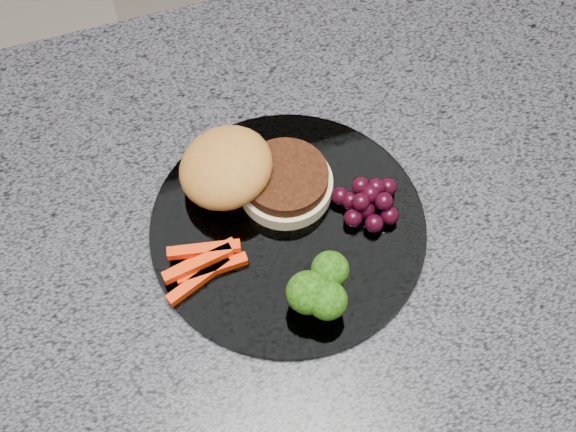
# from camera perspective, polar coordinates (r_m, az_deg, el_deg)

# --- Properties ---
(island_cabinet) EXTENTS (1.20, 0.60, 0.86)m
(island_cabinet) POSITION_cam_1_polar(r_m,az_deg,el_deg) (1.19, -3.95, -12.65)
(island_cabinet) COLOR brown
(island_cabinet) RESTS_ON ground
(countertop) EXTENTS (1.20, 0.60, 0.04)m
(countertop) POSITION_cam_1_polar(r_m,az_deg,el_deg) (0.77, -5.97, -2.94)
(countertop) COLOR #4E4E58
(countertop) RESTS_ON island_cabinet
(plate) EXTENTS (0.26, 0.26, 0.01)m
(plate) POSITION_cam_1_polar(r_m,az_deg,el_deg) (0.75, 0.00, -0.86)
(plate) COLOR white
(plate) RESTS_ON countertop
(burger) EXTENTS (0.17, 0.14, 0.05)m
(burger) POSITION_cam_1_polar(r_m,az_deg,el_deg) (0.76, -2.91, 2.91)
(burger) COLOR beige
(burger) RESTS_ON plate
(carrot_sticks) EXTENTS (0.08, 0.05, 0.02)m
(carrot_sticks) POSITION_cam_1_polar(r_m,az_deg,el_deg) (0.73, -6.07, -3.43)
(carrot_sticks) COLOR #F33204
(carrot_sticks) RESTS_ON plate
(broccoli) EXTENTS (0.06, 0.06, 0.05)m
(broccoli) POSITION_cam_1_polar(r_m,az_deg,el_deg) (0.69, 2.30, -5.22)
(broccoli) COLOR olive
(broccoli) RESTS_ON plate
(grape_bunch) EXTENTS (0.06, 0.06, 0.03)m
(grape_bunch) POSITION_cam_1_polar(r_m,az_deg,el_deg) (0.75, 5.76, 1.09)
(grape_bunch) COLOR black
(grape_bunch) RESTS_ON plate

